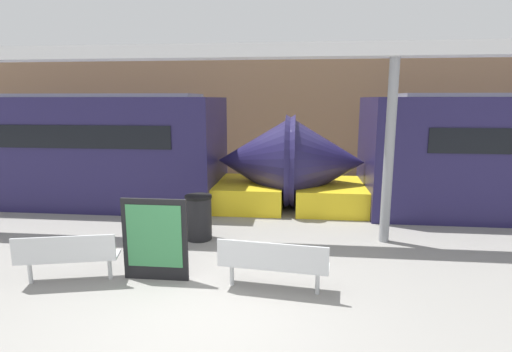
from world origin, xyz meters
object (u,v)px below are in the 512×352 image
object	(u,v)px
trash_bin	(199,217)
support_column_near	(389,153)
bench_far	(67,254)
train_right	(55,151)
poster_board	(155,239)
bench_near	(273,262)

from	to	relation	value
trash_bin	support_column_near	bearing A→B (deg)	4.08
bench_far	train_right	bearing A→B (deg)	109.74
bench_far	trash_bin	distance (m)	2.87
support_column_near	trash_bin	bearing A→B (deg)	-175.92
bench_far	poster_board	size ratio (longest dim) A/B	1.17
train_right	bench_far	size ratio (longest dim) A/B	8.53
bench_near	bench_far	bearing A→B (deg)	-172.35
train_right	poster_board	size ratio (longest dim) A/B	10.00
trash_bin	support_column_near	distance (m)	4.30
train_right	bench_near	distance (m)	8.76
bench_near	poster_board	bearing A→B (deg)	179.75
bench_near	trash_bin	xyz separation A→B (m)	(-1.78, 2.30, -0.02)
bench_near	trash_bin	bearing A→B (deg)	134.45
support_column_near	bench_near	bearing A→B (deg)	-131.12
poster_board	bench_near	bearing A→B (deg)	-6.92
bench_far	trash_bin	size ratio (longest dim) A/B	1.69
train_right	bench_far	distance (m)	6.45
trash_bin	support_column_near	world-z (taller)	support_column_near
trash_bin	bench_near	bearing A→B (deg)	-52.22
train_right	bench_far	bearing A→B (deg)	-56.64
train_right	bench_near	size ratio (longest dim) A/B	7.91
train_right	trash_bin	bearing A→B (deg)	-29.94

